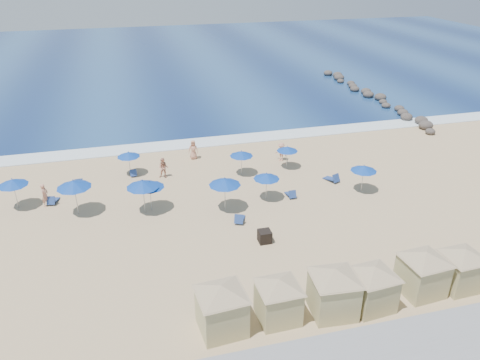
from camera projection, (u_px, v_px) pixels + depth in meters
name	position (u px, v px, depth m)	size (l,w,h in m)	color
ground	(237.00, 225.00, 31.91)	(160.00, 160.00, 0.00)	tan
ocean	(157.00, 60.00, 79.63)	(160.00, 80.00, 0.06)	navy
surf_line	(197.00, 143.00, 45.35)	(160.00, 2.50, 0.08)	white
rock_jetty	(372.00, 96.00, 58.82)	(2.56, 26.66, 0.96)	#312B29
trash_bin	(265.00, 236.00, 29.89)	(0.80, 0.80, 0.80)	black
cabana_0	(221.00, 302.00, 22.41)	(4.70, 4.70, 2.96)	tan
cabana_1	(279.00, 294.00, 23.16)	(4.30, 4.30, 2.70)	tan
cabana_2	(334.00, 285.00, 23.52)	(4.71, 4.71, 2.96)	tan
cabana_3	(373.00, 281.00, 23.96)	(4.40, 4.40, 2.77)	tan
cabana_4	(424.00, 267.00, 24.96)	(4.56, 4.56, 2.87)	tan
cabana_5	(462.00, 263.00, 25.42)	(4.33, 4.33, 2.72)	tan
umbrella_0	(13.00, 182.00, 33.11)	(2.10, 2.10, 2.39)	#A5A8AD
umbrella_1	(74.00, 184.00, 32.23)	(2.39, 2.39, 2.72)	#A5A8AD
umbrella_2	(142.00, 184.00, 32.47)	(2.29, 2.29, 2.60)	#A5A8AD
umbrella_3	(128.00, 154.00, 38.21)	(1.87, 1.87, 2.13)	#A5A8AD
umbrella_4	(149.00, 184.00, 32.82)	(2.10, 2.10, 2.39)	#A5A8AD
umbrella_5	(225.00, 182.00, 32.78)	(2.28, 2.28, 2.59)	#A5A8AD
umbrella_6	(267.00, 176.00, 34.34)	(1.95, 1.95, 2.22)	#A5A8AD
umbrella_7	(241.00, 154.00, 38.23)	(1.92, 1.92, 2.18)	#A5A8AD
umbrella_8	(287.00, 149.00, 39.49)	(1.79, 1.79, 2.04)	#A5A8AD
umbrella_9	(364.00, 168.00, 35.48)	(2.00, 2.00, 2.28)	#A5A8AD
beach_chair_0	(53.00, 200.00, 34.53)	(0.84, 1.39, 0.72)	navy
beach_chair_1	(79.00, 183.00, 37.08)	(0.67, 1.40, 0.75)	navy
beach_chair_2	(133.00, 173.00, 38.80)	(0.58, 1.22, 0.66)	navy
beach_chair_3	(239.00, 219.00, 32.15)	(1.08, 1.48, 0.75)	navy
beach_chair_4	(291.00, 194.00, 35.42)	(0.57, 1.25, 0.69)	navy
beach_chair_5	(333.00, 178.00, 37.79)	(1.09, 1.52, 0.77)	navy
beachgoer_0	(45.00, 195.00, 33.93)	(0.64, 0.42, 1.74)	tan
beachgoer_1	(164.00, 168.00, 38.20)	(0.83, 0.65, 1.71)	tan
beachgoer_2	(281.00, 152.00, 41.28)	(1.09, 0.63, 1.69)	tan
beachgoer_3	(193.00, 150.00, 41.63)	(0.86, 0.56, 1.75)	tan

